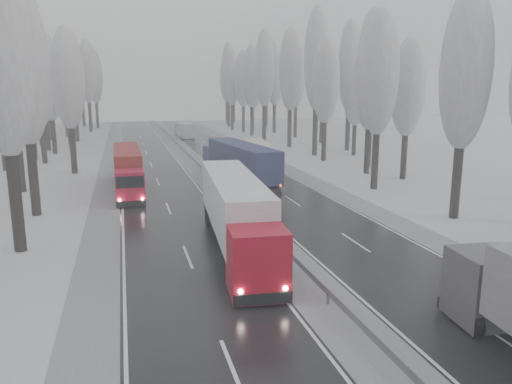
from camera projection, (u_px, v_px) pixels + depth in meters
name	position (u px, v px, depth m)	size (l,w,h in m)	color
ground	(370.00, 349.00, 18.56)	(260.00, 260.00, 0.00)	silver
carriageway_right	(272.00, 188.00, 48.24)	(7.50, 200.00, 0.03)	black
carriageway_left	(162.00, 193.00, 45.59)	(7.50, 200.00, 0.03)	black
median_slush	(219.00, 190.00, 46.91)	(3.00, 200.00, 0.04)	#919498
shoulder_right	(320.00, 185.00, 49.49)	(2.40, 200.00, 0.04)	#919498
shoulder_left	(106.00, 196.00, 44.33)	(2.40, 200.00, 0.04)	#919498
median_guardrail	(219.00, 184.00, 46.78)	(0.12, 200.00, 0.76)	slate
tree_16	(466.00, 71.00, 34.96)	(3.60, 3.60, 16.53)	black
tree_18	(379.00, 74.00, 45.56)	(3.60, 3.60, 16.58)	black
tree_19	(408.00, 88.00, 51.00)	(3.60, 3.60, 14.57)	black
tree_20	(370.00, 81.00, 54.22)	(3.60, 3.60, 15.71)	black
tree_21	(372.00, 66.00, 58.18)	(3.60, 3.60, 18.62)	black
tree_22	(326.00, 81.00, 63.84)	(3.60, 3.60, 15.86)	black
tree_23	(356.00, 93.00, 69.52)	(3.60, 3.60, 13.55)	black
tree_24	(317.00, 60.00, 68.58)	(3.60, 3.60, 20.49)	black
tree_25	(350.00, 67.00, 74.24)	(3.60, 3.60, 19.44)	black
tree_26	(290.00, 70.00, 78.41)	(3.60, 3.60, 18.78)	black
tree_27	(323.00, 76.00, 84.15)	(3.60, 3.60, 17.62)	black
tree_28	(264.00, 69.00, 88.09)	(3.60, 3.60, 19.62)	black
tree_29	(296.00, 75.00, 93.93)	(3.60, 3.60, 18.11)	black
tree_30	(252.00, 77.00, 97.59)	(3.60, 3.60, 17.86)	black
tree_31	(275.00, 75.00, 102.77)	(3.60, 3.60, 18.58)	black
tree_32	(243.00, 79.00, 104.77)	(3.60, 3.60, 17.33)	black
tree_33	(253.00, 88.00, 109.74)	(3.60, 3.60, 14.33)	black
tree_34	(232.00, 79.00, 111.22)	(3.60, 3.60, 17.63)	black
tree_35	(266.00, 77.00, 117.25)	(3.60, 3.60, 18.25)	black
tree_36	(228.00, 72.00, 120.52)	(3.60, 3.60, 20.23)	black
tree_37	(252.00, 83.00, 126.57)	(3.60, 3.60, 16.37)	black
tree_38	(226.00, 79.00, 131.23)	(3.60, 3.60, 17.97)	black
tree_39	(234.00, 84.00, 135.96)	(3.60, 3.60, 16.19)	black
tree_56	(0.00, 47.00, 27.27)	(3.60, 3.60, 18.12)	black
tree_58	(23.00, 65.00, 35.66)	(3.60, 3.60, 17.21)	black
tree_60	(13.00, 87.00, 44.42)	(3.60, 3.60, 14.84)	black
tree_62	(68.00, 79.00, 54.23)	(3.60, 3.60, 16.04)	black
tree_64	(38.00, 84.00, 61.72)	(3.60, 3.60, 15.42)	black
tree_65	(26.00, 63.00, 64.51)	(3.60, 3.60, 19.48)	black
tree_66	(50.00, 85.00, 70.87)	(3.60, 3.60, 15.23)	black
tree_67	(43.00, 77.00, 74.06)	(3.60, 3.60, 17.09)	black
tree_68	(66.00, 79.00, 77.48)	(3.60, 3.60, 16.65)	black
tree_69	(35.00, 68.00, 79.68)	(3.60, 3.60, 19.35)	black
tree_70	(73.00, 78.00, 87.01)	(3.60, 3.60, 17.09)	black
tree_71	(46.00, 69.00, 89.26)	(3.60, 3.60, 19.61)	black
tree_72	(64.00, 86.00, 95.45)	(3.60, 3.60, 15.11)	black
tree_73	(50.00, 79.00, 98.22)	(3.60, 3.60, 17.22)	black
tree_74	(87.00, 72.00, 106.02)	(3.60, 3.60, 19.68)	black
tree_75	(44.00, 75.00, 107.64)	(3.60, 3.60, 18.60)	black
tree_76	(95.00, 76.00, 115.31)	(3.60, 3.60, 18.55)	black
tree_77	(71.00, 88.00, 118.23)	(3.60, 3.60, 14.32)	black
tree_78	(81.00, 74.00, 120.52)	(3.60, 3.60, 19.55)	black
tree_79	(70.00, 81.00, 123.93)	(3.60, 3.60, 17.07)	black
truck_blue_box	(238.00, 161.00, 48.76)	(4.60, 16.62, 4.23)	navy
truck_cream_box	(257.00, 156.00, 54.22)	(4.04, 14.43, 3.67)	#ADA599
box_truck_distant	(185.00, 130.00, 95.22)	(3.07, 7.87, 2.87)	#AFB2B7
truck_red_white	(236.00, 210.00, 29.16)	(3.92, 16.91, 4.30)	#A7091C
truck_red_red	(128.00, 166.00, 46.97)	(2.49, 14.82, 3.79)	#B30A24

